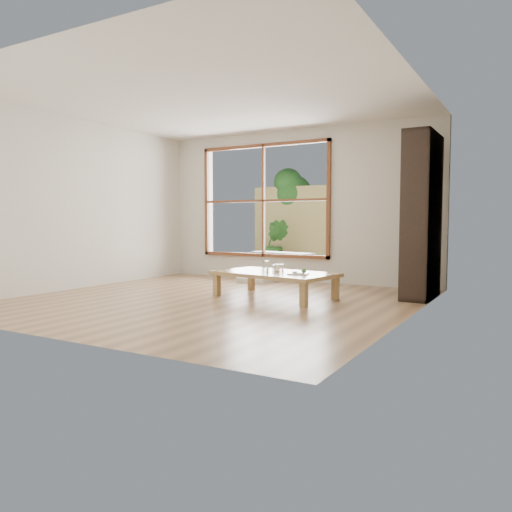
{
  "coord_description": "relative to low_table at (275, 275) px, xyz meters",
  "views": [
    {
      "loc": [
        3.71,
        -5.37,
        1.04
      ],
      "look_at": [
        0.25,
        0.67,
        0.55
      ],
      "focal_mm": 35.0,
      "sensor_mm": 36.0,
      "label": 1
    }
  ],
  "objects": [
    {
      "name": "glass_tall",
      "position": [
        -0.11,
        -0.04,
        0.12
      ],
      "size": [
        0.08,
        0.08,
        0.15
      ],
      "primitive_type": "cylinder",
      "color": "silver",
      "rests_on": "low_table"
    },
    {
      "name": "garden_tree",
      "position": [
        -1.87,
        4.3,
        1.32
      ],
      "size": [
        1.04,
        0.85,
        2.22
      ],
      "color": "#4C3D2D",
      "rests_on": "ground"
    },
    {
      "name": "bamboo_fence",
      "position": [
        -1.2,
        4.0,
        0.59
      ],
      "size": [
        2.8,
        0.06,
        1.8
      ],
      "primitive_type": "cube",
      "color": "tan",
      "rests_on": "ground"
    },
    {
      "name": "glass_mid",
      "position": [
        0.03,
        -0.0,
        0.1
      ],
      "size": [
        0.07,
        0.07,
        0.11
      ],
      "primitive_type": "cylinder",
      "color": "silver",
      "rests_on": "low_table"
    },
    {
      "name": "food_tray",
      "position": [
        0.42,
        -0.12,
        0.06
      ],
      "size": [
        0.28,
        0.23,
        0.08
      ],
      "rotation": [
        0.0,
        0.0,
        0.2
      ],
      "color": "white",
      "rests_on": "low_table"
    },
    {
      "name": "glass_short",
      "position": [
        0.03,
        0.12,
        0.09
      ],
      "size": [
        0.08,
        0.08,
        0.1
      ],
      "primitive_type": "cylinder",
      "color": "silver",
      "rests_on": "low_table"
    },
    {
      "name": "glass_small",
      "position": [
        -0.03,
        0.07,
        0.09
      ],
      "size": [
        0.07,
        0.07,
        0.09
      ],
      "primitive_type": "cylinder",
      "color": "silver",
      "rests_on": "low_table"
    },
    {
      "name": "shrub_left",
      "position": [
        -1.85,
        3.53,
        0.24
      ],
      "size": [
        0.68,
        0.6,
        1.05
      ],
      "primitive_type": "imported",
      "rotation": [
        0.0,
        0.0,
        0.28
      ],
      "color": "#276224",
      "rests_on": "deck"
    },
    {
      "name": "shrub_right",
      "position": [
        -0.23,
        3.84,
        0.11
      ],
      "size": [
        0.79,
        0.71,
        0.79
      ],
      "primitive_type": "imported",
      "rotation": [
        0.0,
        0.0,
        0.14
      ],
      "color": "#276224",
      "rests_on": "deck"
    },
    {
      "name": "garden_bench",
      "position": [
        -1.24,
        2.69,
        0.06
      ],
      "size": [
        1.34,
        0.62,
        0.41
      ],
      "rotation": [
        0.0,
        0.0,
        -0.2
      ],
      "color": "black",
      "rests_on": "deck"
    },
    {
      "name": "bookshelf",
      "position": [
        1.71,
        0.99,
        0.79
      ],
      "size": [
        0.35,
        0.99,
        2.2
      ],
      "primitive_type": "cube",
      "color": "black",
      "rests_on": "ground"
    },
    {
      "name": "ground",
      "position": [
        -0.6,
        -0.56,
        -0.31
      ],
      "size": [
        5.0,
        5.0,
        0.0
      ],
      "primitive_type": "plane",
      "color": "tan",
      "rests_on": "ground"
    },
    {
      "name": "floor_cushion",
      "position": [
        -1.06,
        1.44,
        -0.27
      ],
      "size": [
        0.6,
        0.6,
        0.08
      ],
      "primitive_type": "cube",
      "rotation": [
        0.0,
        0.0,
        -0.09
      ],
      "color": "beige",
      "rests_on": "ground"
    },
    {
      "name": "deck",
      "position": [
        -1.2,
        3.0,
        -0.31
      ],
      "size": [
        2.8,
        2.0,
        0.05
      ],
      "primitive_type": "cube",
      "color": "#3B322B",
      "rests_on": "ground"
    },
    {
      "name": "low_table",
      "position": [
        0.0,
        0.0,
        0.0
      ],
      "size": [
        1.74,
        1.16,
        0.35
      ],
      "rotation": [
        0.0,
        0.0,
        -0.17
      ],
      "color": "tan",
      "rests_on": "ground"
    }
  ]
}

